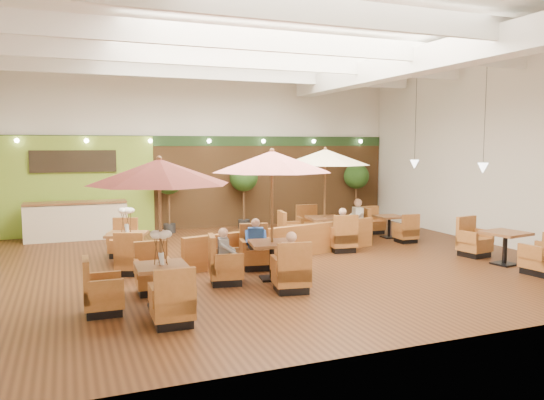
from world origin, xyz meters
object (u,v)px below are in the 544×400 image
table_0 (156,201)px  table_4 (505,249)px  diner_3 (342,225)px  table_2 (325,179)px  table_3 (127,245)px  diner_1 (256,238)px  diner_4 (356,217)px  table_1 (269,186)px  topiary_1 (244,180)px  topiary_0 (168,182)px  service_counter (76,221)px  diner_2 (226,250)px  booth_divider (288,242)px  topiary_2 (356,178)px  table_5 (389,227)px  diner_0 (291,255)px

table_0 → table_4: table_0 is taller
table_0 → diner_3: table_0 is taller
table_0 → table_2: bearing=39.0°
table_2 → table_3: (-5.67, -0.57, -1.43)m
diner_1 → diner_4: 4.46m
diner_4 → diner_1: bearing=133.2°
table_1 → topiary_1: table_1 is taller
table_1 → diner_4: (4.00, 3.15, -1.26)m
topiary_1 → diner_4: bearing=-59.1°
table_3 → table_4: size_ratio=0.99×
diner_1 → topiary_0: bearing=-64.8°
table_0 → topiary_0: table_0 is taller
table_0 → table_4: size_ratio=0.96×
service_counter → table_3: (1.08, -4.16, -0.08)m
diner_2 → diner_4: (4.98, 3.16, 0.04)m
table_2 → diner_1: table_2 is taller
service_counter → topiary_0: size_ratio=1.32×
booth_divider → topiary_0: bearing=99.2°
table_1 → diner_1: (0.07, 1.05, -1.30)m
table_1 → topiary_1: (1.73, 6.94, -0.34)m
topiary_2 → diner_3: size_ratio=2.94×
table_2 → table_5: bearing=15.6°
topiary_0 → diner_3: size_ratio=3.01×
table_5 → diner_1: (-5.34, -2.45, 0.40)m
service_counter → table_0: 8.12m
topiary_0 → diner_4: topiary_0 is taller
diner_4 → service_counter: bearing=80.2°
booth_divider → diner_4: 3.05m
service_counter → table_1: size_ratio=1.04×
table_4 → diner_4: (-1.88, 3.92, 0.39)m
diner_3 → table_1: bearing=-131.0°
table_0 → diner_2: (1.60, 1.17, -1.21)m
table_1 → topiary_0: bearing=107.0°
table_0 → diner_2: 2.33m
table_2 → table_5: (2.45, 0.34, -1.59)m
topiary_0 → service_counter: bearing=-176.1°
topiary_2 → table_2: bearing=-130.7°
table_4 → table_5: bearing=87.1°
diner_0 → diner_3: 4.27m
topiary_0 → diner_2: size_ratio=3.07×
booth_divider → table_2: (1.70, 1.28, 1.51)m
diner_1 → table_4: bearing=178.6°
table_1 → diner_3: 3.86m
service_counter → topiary_0: bearing=3.9°
diner_1 → diner_2: (-1.05, -1.05, -0.00)m
table_0 → diner_3: size_ratio=3.64×
booth_divider → topiary_0: (-2.14, 5.07, 1.27)m
booth_divider → diner_0: size_ratio=7.82×
table_3 → diner_4: 6.74m
service_counter → topiary_1: (5.52, 0.20, 1.12)m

